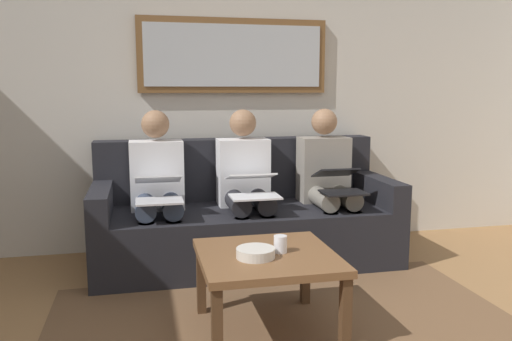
{
  "coord_description": "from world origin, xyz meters",
  "views": [
    {
      "loc": [
        0.75,
        1.64,
        1.29
      ],
      "look_at": [
        0.0,
        -1.7,
        0.75
      ],
      "focal_mm": 36.36,
      "sensor_mm": 36.0,
      "label": 1
    }
  ],
  "objects_px": {
    "laptop_white": "(253,185)",
    "person_right": "(158,186)",
    "cup": "(280,244)",
    "person_middle": "(246,182)",
    "laptop_black": "(339,181)",
    "person_left": "(328,179)",
    "laptop_silver": "(159,189)",
    "coffee_table": "(267,264)",
    "couch": "(244,219)",
    "framed_mirror": "(234,56)",
    "bowl": "(256,253)"
  },
  "relations": [
    {
      "from": "person_left",
      "to": "laptop_black",
      "type": "distance_m",
      "value": 0.23
    },
    {
      "from": "person_left",
      "to": "laptop_white",
      "type": "relative_size",
      "value": 3.08
    },
    {
      "from": "cup",
      "to": "laptop_black",
      "type": "bearing_deg",
      "value": -126.83
    },
    {
      "from": "person_middle",
      "to": "person_left",
      "type": "bearing_deg",
      "value": 180.0
    },
    {
      "from": "coffee_table",
      "to": "laptop_silver",
      "type": "bearing_deg",
      "value": -60.34
    },
    {
      "from": "cup",
      "to": "person_left",
      "type": "height_order",
      "value": "person_left"
    },
    {
      "from": "framed_mirror",
      "to": "person_right",
      "type": "relative_size",
      "value": 1.33
    },
    {
      "from": "person_middle",
      "to": "person_right",
      "type": "relative_size",
      "value": 1.0
    },
    {
      "from": "bowl",
      "to": "person_right",
      "type": "relative_size",
      "value": 0.18
    },
    {
      "from": "cup",
      "to": "bowl",
      "type": "bearing_deg",
      "value": 21.03
    },
    {
      "from": "laptop_black",
      "to": "person_left",
      "type": "bearing_deg",
      "value": -90.0
    },
    {
      "from": "couch",
      "to": "framed_mirror",
      "type": "relative_size",
      "value": 1.45
    },
    {
      "from": "cup",
      "to": "laptop_black",
      "type": "height_order",
      "value": "laptop_black"
    },
    {
      "from": "cup",
      "to": "person_middle",
      "type": "height_order",
      "value": "person_middle"
    },
    {
      "from": "person_left",
      "to": "person_middle",
      "type": "relative_size",
      "value": 1.0
    },
    {
      "from": "framed_mirror",
      "to": "laptop_silver",
      "type": "relative_size",
      "value": 3.93
    },
    {
      "from": "bowl",
      "to": "laptop_black",
      "type": "height_order",
      "value": "laptop_black"
    },
    {
      "from": "laptop_black",
      "to": "person_right",
      "type": "height_order",
      "value": "person_right"
    },
    {
      "from": "framed_mirror",
      "to": "person_middle",
      "type": "distance_m",
      "value": 1.05
    },
    {
      "from": "framed_mirror",
      "to": "person_right",
      "type": "bearing_deg",
      "value": 35.53
    },
    {
      "from": "coffee_table",
      "to": "person_left",
      "type": "height_order",
      "value": "person_left"
    },
    {
      "from": "laptop_silver",
      "to": "laptop_white",
      "type": "bearing_deg",
      "value": 179.44
    },
    {
      "from": "framed_mirror",
      "to": "laptop_white",
      "type": "xyz_separation_m",
      "value": [
        0.0,
        0.7,
        -0.92
      ]
    },
    {
      "from": "framed_mirror",
      "to": "coffee_table",
      "type": "height_order",
      "value": "framed_mirror"
    },
    {
      "from": "person_left",
      "to": "laptop_black",
      "type": "relative_size",
      "value": 2.92
    },
    {
      "from": "person_middle",
      "to": "laptop_white",
      "type": "bearing_deg",
      "value": 90.0
    },
    {
      "from": "couch",
      "to": "person_left",
      "type": "relative_size",
      "value": 1.93
    },
    {
      "from": "person_left",
      "to": "laptop_white",
      "type": "distance_m",
      "value": 0.68
    },
    {
      "from": "couch",
      "to": "laptop_white",
      "type": "relative_size",
      "value": 5.94
    },
    {
      "from": "person_left",
      "to": "couch",
      "type": "bearing_deg",
      "value": -6.13
    },
    {
      "from": "framed_mirror",
      "to": "bowl",
      "type": "height_order",
      "value": "framed_mirror"
    },
    {
      "from": "laptop_white",
      "to": "person_right",
      "type": "relative_size",
      "value": 0.32
    },
    {
      "from": "framed_mirror",
      "to": "laptop_white",
      "type": "distance_m",
      "value": 1.15
    },
    {
      "from": "cup",
      "to": "framed_mirror",
      "type": "bearing_deg",
      "value": -91.69
    },
    {
      "from": "coffee_table",
      "to": "person_middle",
      "type": "relative_size",
      "value": 0.62
    },
    {
      "from": "bowl",
      "to": "couch",
      "type": "bearing_deg",
      "value": -98.62
    },
    {
      "from": "laptop_white",
      "to": "laptop_silver",
      "type": "height_order",
      "value": "laptop_silver"
    },
    {
      "from": "laptop_white",
      "to": "person_right",
      "type": "xyz_separation_m",
      "value": [
        0.64,
        -0.24,
        -0.02
      ]
    },
    {
      "from": "coffee_table",
      "to": "laptop_white",
      "type": "distance_m",
      "value": 0.95
    },
    {
      "from": "laptop_black",
      "to": "laptop_white",
      "type": "height_order",
      "value": "laptop_black"
    },
    {
      "from": "coffee_table",
      "to": "cup",
      "type": "distance_m",
      "value": 0.12
    },
    {
      "from": "couch",
      "to": "person_right",
      "type": "height_order",
      "value": "person_right"
    },
    {
      "from": "person_middle",
      "to": "laptop_white",
      "type": "xyz_separation_m",
      "value": [
        0.0,
        0.24,
        0.02
      ]
    },
    {
      "from": "couch",
      "to": "bowl",
      "type": "height_order",
      "value": "couch"
    },
    {
      "from": "coffee_table",
      "to": "person_middle",
      "type": "bearing_deg",
      "value": -95.89
    },
    {
      "from": "couch",
      "to": "laptop_silver",
      "type": "xyz_separation_m",
      "value": [
        0.64,
        0.3,
        0.32
      ]
    },
    {
      "from": "person_right",
      "to": "person_left",
      "type": "bearing_deg",
      "value": 180.0
    },
    {
      "from": "couch",
      "to": "cup",
      "type": "relative_size",
      "value": 24.44
    },
    {
      "from": "person_middle",
      "to": "laptop_black",
      "type": "bearing_deg",
      "value": 160.2
    },
    {
      "from": "couch",
      "to": "person_middle",
      "type": "distance_m",
      "value": 0.31
    }
  ]
}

